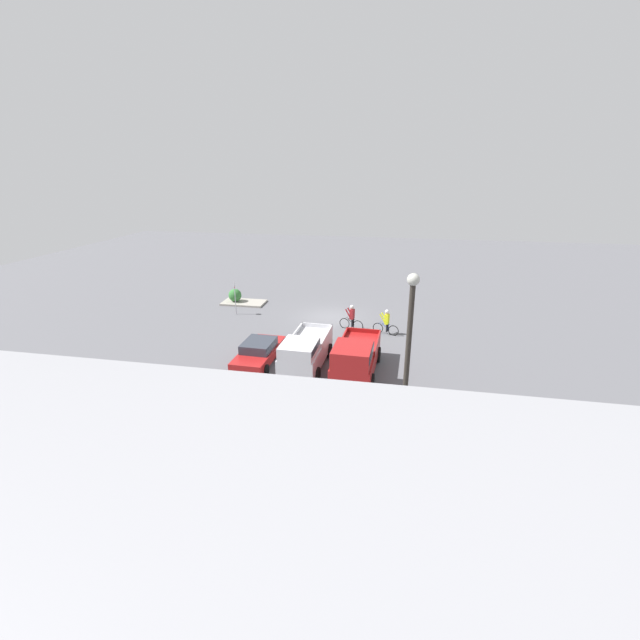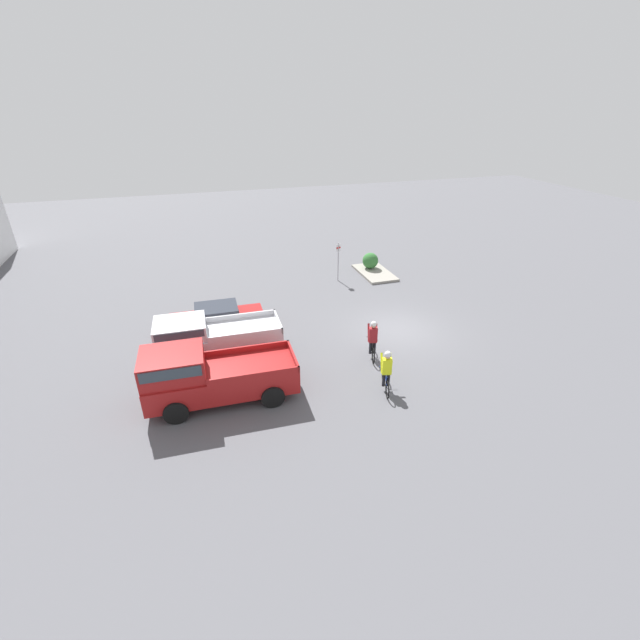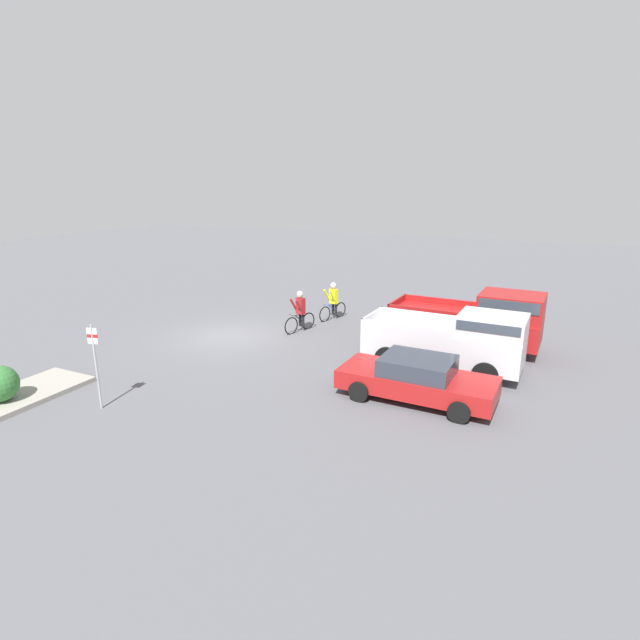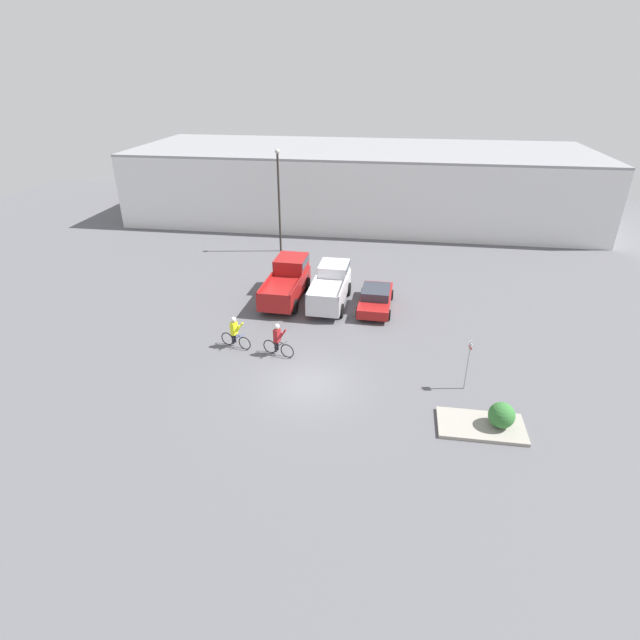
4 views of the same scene
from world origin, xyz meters
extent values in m
plane|color=#56565B|center=(0.00, 0.00, 0.00)|extent=(80.00, 80.00, 0.00)
cube|color=maroon|center=(-2.94, 8.88, 0.86)|extent=(2.24, 5.61, 0.93)
cube|color=maroon|center=(-2.88, 10.54, 1.78)|extent=(1.95, 2.28, 0.93)
cube|color=#333D47|center=(-2.88, 10.54, 1.99)|extent=(2.01, 2.11, 0.41)
cube|color=maroon|center=(-3.96, 7.81, 1.44)|extent=(0.21, 3.32, 0.25)
cube|color=maroon|center=(-2.01, 7.74, 1.44)|extent=(0.21, 3.32, 0.25)
cube|color=maroon|center=(-3.04, 6.16, 1.44)|extent=(2.03, 0.16, 0.25)
cylinder|color=black|center=(-3.89, 10.63, 0.44)|extent=(0.25, 0.88, 0.87)
cylinder|color=black|center=(-1.86, 10.56, 0.44)|extent=(0.25, 0.88, 0.87)
cylinder|color=black|center=(-4.02, 7.21, 0.44)|extent=(0.25, 0.88, 0.87)
cylinder|color=black|center=(-1.99, 7.13, 0.44)|extent=(0.25, 0.88, 0.87)
cube|color=silver|center=(-0.14, 8.66, 0.90)|extent=(2.09, 5.25, 1.05)
cube|color=silver|center=(-0.09, 10.22, 1.76)|extent=(1.83, 2.13, 0.67)
cube|color=#333D47|center=(-0.09, 10.22, 1.90)|extent=(1.89, 1.97, 0.29)
cube|color=silver|center=(-1.10, 7.66, 1.55)|extent=(0.18, 3.11, 0.25)
cube|color=silver|center=(0.74, 7.60, 1.55)|extent=(0.18, 3.11, 0.25)
cube|color=silver|center=(-0.23, 6.11, 1.55)|extent=(1.92, 0.14, 0.25)
cylinder|color=black|center=(-1.05, 10.30, 0.41)|extent=(0.25, 0.83, 0.82)
cylinder|color=black|center=(0.87, 10.24, 0.41)|extent=(0.25, 0.83, 0.82)
cylinder|color=black|center=(-1.15, 7.09, 0.41)|extent=(0.25, 0.83, 0.82)
cylinder|color=black|center=(0.77, 7.02, 0.41)|extent=(0.25, 0.83, 0.82)
cube|color=maroon|center=(2.66, 8.56, 0.54)|extent=(1.94, 4.57, 0.55)
cube|color=#2D333D|center=(2.66, 8.56, 1.06)|extent=(1.69, 2.08, 0.50)
cylinder|color=black|center=(1.80, 10.03, 0.31)|extent=(0.20, 0.62, 0.61)
cylinder|color=black|center=(3.61, 9.97, 0.31)|extent=(0.20, 0.62, 0.61)
cylinder|color=black|center=(1.71, 7.14, 0.31)|extent=(0.20, 0.62, 0.61)
cylinder|color=black|center=(3.51, 7.08, 0.31)|extent=(0.20, 0.62, 0.61)
torus|color=black|center=(-1.40, 2.13, 0.35)|extent=(0.73, 0.27, 0.75)
torus|color=black|center=(-2.37, 2.44, 0.35)|extent=(0.73, 0.27, 0.75)
cylinder|color=black|center=(-1.89, 2.29, 0.54)|extent=(0.52, 0.19, 0.40)
cylinder|color=black|center=(-1.89, 2.29, 0.75)|extent=(0.54, 0.20, 0.04)
cylinder|color=black|center=(-2.05, 2.34, 0.54)|extent=(0.05, 0.05, 0.37)
cylinder|color=black|center=(-1.52, 2.17, 0.77)|extent=(0.16, 0.45, 0.02)
cylinder|color=black|center=(-1.96, 2.40, 0.49)|extent=(0.15, 0.15, 0.56)
cylinder|color=black|center=(-2.01, 2.23, 0.49)|extent=(0.15, 0.15, 0.56)
cube|color=maroon|center=(-1.93, 2.30, 1.11)|extent=(0.34, 0.42, 0.69)
cylinder|color=maroon|center=(-1.69, 2.40, 1.12)|extent=(0.51, 0.24, 0.73)
cylinder|color=maroon|center=(-1.79, 2.08, 1.12)|extent=(0.51, 0.24, 0.73)
sphere|color=tan|center=(-1.91, 2.29, 1.57)|extent=(0.23, 0.23, 0.23)
sphere|color=silver|center=(-1.91, 2.29, 1.63)|extent=(0.26, 0.26, 0.26)
torus|color=black|center=(-3.74, 2.59, 0.34)|extent=(0.71, 0.27, 0.73)
torus|color=black|center=(-4.77, 2.92, 0.34)|extent=(0.71, 0.27, 0.73)
cylinder|color=#233D9E|center=(-4.25, 2.75, 0.52)|extent=(0.55, 0.20, 0.39)
cylinder|color=#233D9E|center=(-4.25, 2.75, 0.72)|extent=(0.58, 0.21, 0.04)
cylinder|color=#233D9E|center=(-4.44, 2.81, 0.52)|extent=(0.05, 0.05, 0.36)
cylinder|color=#233D9E|center=(-3.87, 2.63, 0.75)|extent=(0.16, 0.45, 0.02)
cylinder|color=black|center=(-4.33, 2.87, 0.47)|extent=(0.15, 0.15, 0.54)
cylinder|color=black|center=(-4.39, 2.70, 0.47)|extent=(0.15, 0.15, 0.54)
cube|color=yellow|center=(-4.31, 2.77, 1.08)|extent=(0.34, 0.42, 0.66)
cylinder|color=yellow|center=(-4.05, 2.87, 1.08)|extent=(0.54, 0.25, 0.71)
cylinder|color=yellow|center=(-4.15, 2.54, 1.08)|extent=(0.54, 0.25, 0.71)
sphere|color=tan|center=(-4.28, 2.76, 1.53)|extent=(0.24, 0.24, 0.24)
sphere|color=silver|center=(-4.28, 2.76, 1.59)|extent=(0.27, 0.27, 0.27)
cylinder|color=#9E9EA3|center=(7.11, 0.66, 1.24)|extent=(0.06, 0.06, 2.48)
cube|color=white|center=(7.11, 0.66, 2.15)|extent=(0.11, 0.29, 0.45)
cube|color=red|center=(7.11, 0.66, 2.15)|extent=(0.11, 0.29, 0.10)
cube|color=gray|center=(7.50, -2.05, 0.07)|extent=(3.46, 1.92, 0.15)
camera|label=1|loc=(-4.86, 29.82, 10.49)|focal=24.00mm
camera|label=2|loc=(-16.68, 9.40, 10.14)|focal=24.00mm
camera|label=3|loc=(16.08, 11.86, 6.28)|focal=28.00mm
camera|label=4|loc=(3.47, -18.88, 13.06)|focal=28.00mm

